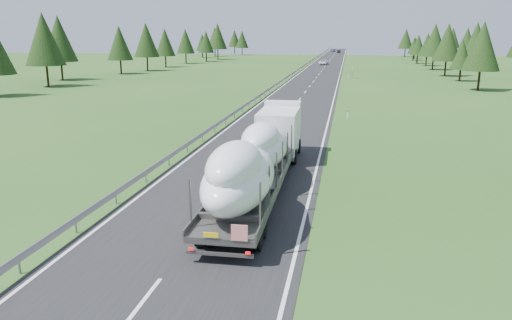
% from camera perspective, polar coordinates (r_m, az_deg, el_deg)
% --- Properties ---
extents(ground, '(400.00, 400.00, 0.00)m').
position_cam_1_polar(ground, '(25.44, -4.81, -5.71)').
color(ground, '#264A18').
rests_on(ground, ground).
extents(road_surface, '(10.00, 400.00, 0.02)m').
position_cam_1_polar(road_surface, '(123.54, 7.49, 10.04)').
color(road_surface, black).
rests_on(road_surface, ground).
extents(guardrail, '(0.10, 400.00, 0.76)m').
position_cam_1_polar(guardrail, '(123.83, 5.00, 10.38)').
color(guardrail, slate).
rests_on(guardrail, ground).
extents(marker_posts, '(0.13, 350.08, 1.00)m').
position_cam_1_polar(marker_posts, '(178.26, 10.59, 11.32)').
color(marker_posts, silver).
rests_on(marker_posts, ground).
extents(highway_sign, '(0.08, 0.90, 2.60)m').
position_cam_1_polar(highway_sign, '(103.30, 10.96, 10.12)').
color(highway_sign, slate).
rests_on(highway_sign, ground).
extents(tree_line_right, '(27.74, 240.92, 12.19)m').
position_cam_1_polar(tree_line_right, '(115.82, 27.08, 11.75)').
color(tree_line_right, black).
rests_on(tree_line_right, ground).
extents(tree_line_left, '(15.59, 240.18, 12.49)m').
position_cam_1_polar(tree_line_left, '(123.84, -13.85, 13.03)').
color(tree_line_left, black).
rests_on(tree_line_left, ground).
extents(boat_truck, '(3.10, 20.47, 4.19)m').
position_cam_1_polar(boat_truck, '(27.46, 0.34, 0.75)').
color(boat_truck, silver).
rests_on(boat_truck, ground).
extents(distant_van, '(2.79, 5.22, 1.40)m').
position_cam_1_polar(distant_van, '(150.26, 7.72, 11.00)').
color(distant_van, white).
rests_on(distant_van, ground).
extents(distant_car_dark, '(1.92, 4.62, 1.56)m').
position_cam_1_polar(distant_car_dark, '(250.65, 9.43, 12.17)').
color(distant_car_dark, black).
rests_on(distant_car_dark, ground).
extents(distant_car_blue, '(1.87, 4.33, 1.39)m').
position_cam_1_polar(distant_car_blue, '(268.15, 8.83, 12.30)').
color(distant_car_blue, '#16193F').
rests_on(distant_car_blue, ground).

